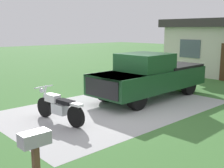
# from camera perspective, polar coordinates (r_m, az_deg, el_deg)

# --- Properties ---
(ground_plane) EXTENTS (80.00, 80.00, 0.00)m
(ground_plane) POSITION_cam_1_polar(r_m,az_deg,el_deg) (10.47, 0.53, -4.85)
(ground_plane) COLOR #427837
(driveway_pad) EXTENTS (4.97, 8.17, 0.01)m
(driveway_pad) POSITION_cam_1_polar(r_m,az_deg,el_deg) (10.47, 0.53, -4.83)
(driveway_pad) COLOR #B1B1B1
(driveway_pad) RESTS_ON ground
(motorcycle) EXTENTS (2.21, 0.70, 1.09)m
(motorcycle) POSITION_cam_1_polar(r_m,az_deg,el_deg) (8.96, -10.70, -4.63)
(motorcycle) COLOR black
(motorcycle) RESTS_ON ground
(pickup_truck) EXTENTS (2.15, 5.68, 1.90)m
(pickup_truck) POSITION_cam_1_polar(r_m,az_deg,el_deg) (12.00, 7.95, 1.75)
(pickup_truck) COLOR black
(pickup_truck) RESTS_ON ground
(mailbox) EXTENTS (0.26, 0.48, 1.26)m
(mailbox) POSITION_cam_1_polar(r_m,az_deg,el_deg) (4.78, -15.28, -12.50)
(mailbox) COLOR #4C3823
(mailbox) RESTS_ON ground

